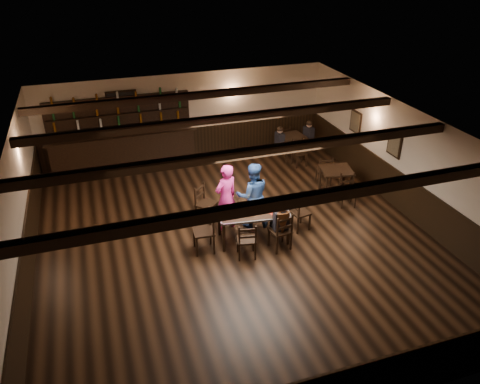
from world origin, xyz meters
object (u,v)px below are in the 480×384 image
object	(u,v)px
chair_near_left	(247,239)
dining_table	(253,215)
man_blue	(252,195)
bar_counter	(123,146)
cake	(235,210)
woman_pink	(226,197)
chair_near_right	(282,229)

from	to	relation	value
chair_near_left	dining_table	bearing A→B (deg)	59.47
man_blue	bar_counter	xyz separation A→B (m)	(-2.59, 4.32, -0.11)
dining_table	chair_near_left	world-z (taller)	chair_near_left
dining_table	bar_counter	distance (m)	5.48
dining_table	cake	bearing A→B (deg)	164.80
woman_pink	bar_counter	distance (m)	4.67
chair_near_right	dining_table	bearing A→B (deg)	128.07
bar_counter	cake	bearing A→B (deg)	-67.49
chair_near_left	man_blue	distance (m)	1.41
man_blue	chair_near_left	bearing A→B (deg)	74.24
woman_pink	man_blue	distance (m)	0.64
man_blue	bar_counter	size ratio (longest dim) A/B	0.38
woman_pink	man_blue	xyz separation A→B (m)	(0.63, -0.08, -0.01)
chair_near_right	woman_pink	xyz separation A→B (m)	(-0.91, 1.28, 0.30)
woman_pink	cake	xyz separation A→B (m)	(0.03, -0.57, -0.04)
dining_table	cake	xyz separation A→B (m)	(-0.41, 0.11, 0.12)
chair_near_left	cake	size ratio (longest dim) A/B	2.58
chair_near_left	bar_counter	bearing A→B (deg)	109.95
chair_near_left	chair_near_right	xyz separation A→B (m)	(0.85, 0.06, 0.03)
cake	woman_pink	bearing A→B (deg)	93.28
chair_near_left	cake	xyz separation A→B (m)	(-0.03, 0.76, 0.28)
chair_near_left	bar_counter	distance (m)	5.93
dining_table	bar_counter	bearing A→B (deg)	116.06
cake	bar_counter	size ratio (longest dim) A/B	0.08
chair_near_left	bar_counter	xyz separation A→B (m)	(-2.02, 5.57, 0.21)
man_blue	cake	size ratio (longest dim) A/B	4.87
man_blue	woman_pink	bearing A→B (deg)	1.09
chair_near_right	bar_counter	size ratio (longest dim) A/B	0.21
bar_counter	dining_table	bearing A→B (deg)	-63.94
chair_near_right	bar_counter	bearing A→B (deg)	117.51
chair_near_left	chair_near_right	world-z (taller)	chair_near_right
woman_pink	cake	size ratio (longest dim) A/B	4.93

